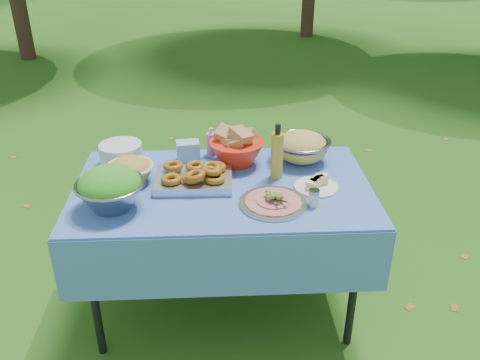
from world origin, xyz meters
name	(u,v)px	position (x,y,z in m)	size (l,w,h in m)	color
ground	(225,304)	(0.00, 0.00, 0.00)	(80.00, 80.00, 0.00)	#163409
picnic_table	(224,248)	(0.00, 0.00, 0.38)	(1.46, 0.86, 0.76)	#80B3F6
salad_bowl	(110,188)	(-0.51, -0.19, 0.86)	(0.31, 0.31, 0.20)	gray
pasta_bowl_white	(130,170)	(-0.46, 0.07, 0.83)	(0.23, 0.23, 0.13)	silver
plate_stack	(121,154)	(-0.53, 0.28, 0.82)	(0.23, 0.23, 0.11)	silver
wipes_box	(188,151)	(-0.18, 0.29, 0.82)	(0.12, 0.09, 0.11)	#8BBBE7
sanitizer_bottle	(211,142)	(-0.05, 0.36, 0.84)	(0.06, 0.06, 0.16)	pink
bread_bowl	(237,147)	(0.08, 0.25, 0.86)	(0.29, 0.29, 0.19)	red
pasta_bowl_steel	(302,146)	(0.43, 0.27, 0.84)	(0.31, 0.31, 0.16)	gray
fried_tray	(194,176)	(-0.14, 0.02, 0.81)	(0.38, 0.27, 0.09)	silver
charcuterie_platter	(273,197)	(0.23, -0.19, 0.80)	(0.32, 0.32, 0.07)	#B6B8BE
oil_bottle	(277,151)	(0.28, 0.08, 0.90)	(0.06, 0.06, 0.29)	#B4952D
cheese_plate	(316,182)	(0.46, -0.05, 0.79)	(0.22, 0.22, 0.06)	silver
shaker	(314,198)	(0.41, -0.21, 0.80)	(0.05, 0.05, 0.08)	silver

